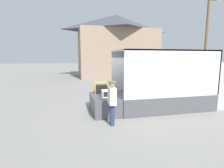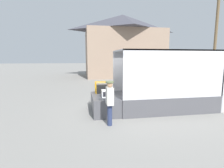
% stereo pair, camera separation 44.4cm
% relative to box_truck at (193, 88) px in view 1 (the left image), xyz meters
% --- Properties ---
extents(ground_plane, '(160.00, 160.00, 0.00)m').
position_rel_box_truck_xyz_m(ground_plane, '(-4.10, -0.00, -0.94)').
color(ground_plane, gray).
extents(box_truck, '(6.91, 2.20, 2.85)m').
position_rel_box_truck_xyz_m(box_truck, '(0.00, 0.00, 0.00)').
color(box_truck, '#B2B2B7').
rests_on(box_truck, ground).
extents(tailgate_deck, '(1.17, 2.09, 0.79)m').
position_rel_box_truck_xyz_m(tailgate_deck, '(-4.68, -0.00, -0.55)').
color(tailgate_deck, '#4C4C51').
rests_on(tailgate_deck, ground).
extents(microwave, '(0.48, 0.35, 0.31)m').
position_rel_box_truck_xyz_m(microwave, '(-4.63, -0.33, 0.00)').
color(microwave, white).
rests_on(microwave, tailgate_deck).
extents(portable_generator, '(0.66, 0.49, 0.56)m').
position_rel_box_truck_xyz_m(portable_generator, '(-4.73, 0.56, 0.06)').
color(portable_generator, black).
rests_on(portable_generator, tailgate_deck).
extents(worker_person, '(0.30, 0.44, 1.66)m').
position_rel_box_truck_xyz_m(worker_person, '(-4.73, -1.65, 0.07)').
color(worker_person, navy).
rests_on(worker_person, ground).
extents(house_backdrop, '(10.40, 7.46, 8.21)m').
position_rel_box_truck_xyz_m(house_backdrop, '(-0.06, 15.91, 3.24)').
color(house_backdrop, gray).
rests_on(house_backdrop, ground).
extents(utility_pole, '(1.80, 0.28, 9.03)m').
position_rel_box_truck_xyz_m(utility_pole, '(7.90, 8.43, 3.73)').
color(utility_pole, brown).
rests_on(utility_pole, ground).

